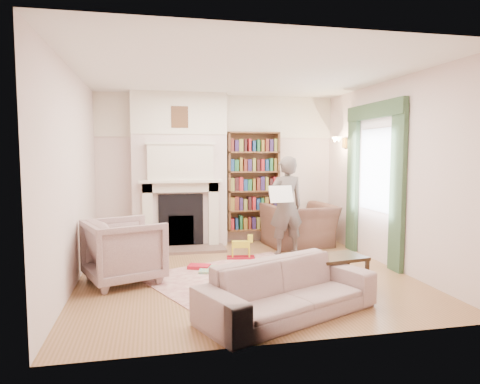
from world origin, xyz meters
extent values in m
plane|color=brown|center=(0.00, 0.00, 0.00)|extent=(4.50, 4.50, 0.00)
plane|color=white|center=(0.00, 0.00, 2.80)|extent=(4.50, 4.50, 0.00)
plane|color=beige|center=(0.00, 2.25, 1.40)|extent=(4.50, 0.00, 4.50)
plane|color=beige|center=(0.00, -2.25, 1.40)|extent=(4.50, 0.00, 4.50)
plane|color=beige|center=(-2.25, 0.00, 1.40)|extent=(0.00, 4.50, 4.50)
plane|color=beige|center=(2.25, 0.00, 1.40)|extent=(0.00, 4.50, 4.50)
cube|color=beige|center=(-0.75, 2.08, 1.40)|extent=(1.70, 0.35, 2.80)
cube|color=silver|center=(-0.75, 1.79, 1.22)|extent=(1.47, 0.24, 0.05)
cube|color=black|center=(-0.75, 1.88, 0.50)|extent=(0.80, 0.06, 0.96)
cube|color=silver|center=(-0.75, 1.81, 1.55)|extent=(1.15, 0.18, 0.62)
cube|color=brown|center=(0.65, 2.12, 1.18)|extent=(1.00, 0.24, 1.85)
cube|color=silver|center=(2.23, 0.40, 1.45)|extent=(0.02, 0.90, 1.30)
cube|color=#2F482E|center=(2.20, -0.30, 1.20)|extent=(0.07, 0.32, 2.40)
cube|color=#2F482E|center=(2.20, 1.10, 1.20)|extent=(0.07, 0.32, 2.40)
cube|color=#2F482E|center=(2.19, 0.40, 2.38)|extent=(0.09, 1.70, 0.24)
cube|color=beige|center=(-0.01, -0.18, 0.01)|extent=(3.06, 2.76, 0.01)
imported|color=#462B25|center=(1.39, 1.59, 0.39)|extent=(1.31, 1.18, 0.77)
imported|color=#BFAB9E|center=(-1.63, -0.04, 0.42)|extent=(1.20, 1.18, 0.85)
imported|color=#B0A391|center=(0.13, -1.62, 0.29)|extent=(2.10, 1.49, 0.57)
imported|color=#544843|center=(0.94, 0.99, 0.83)|extent=(0.65, 0.47, 1.66)
cube|color=white|center=(0.79, 0.79, 1.05)|extent=(0.42, 0.17, 0.27)
cylinder|color=#A6A9AE|center=(-1.44, 1.25, 0.28)|extent=(0.26, 0.26, 0.55)
cube|color=gold|center=(-0.41, 0.22, 0.03)|extent=(0.46, 0.46, 0.03)
cube|color=#B21426|center=(-0.59, 0.38, 0.04)|extent=(0.37, 0.31, 0.05)
cube|color=red|center=(-0.11, -0.38, 0.02)|extent=(0.29, 0.27, 0.02)
cube|color=red|center=(0.29, -0.20, 0.02)|extent=(0.25, 0.19, 0.02)
cube|color=red|center=(0.53, -0.53, 0.02)|extent=(0.27, 0.22, 0.02)
cube|color=red|center=(-0.05, -0.62, 0.02)|extent=(0.29, 0.30, 0.02)
camera|label=1|loc=(-1.27, -5.82, 1.72)|focal=32.00mm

